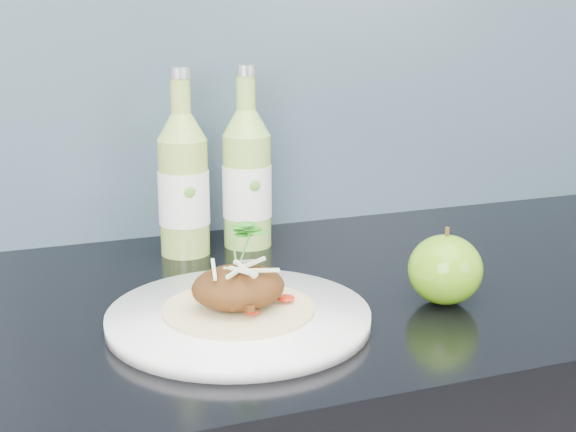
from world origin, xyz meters
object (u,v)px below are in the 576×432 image
(cider_bottle_right, at_px, (247,179))
(cider_bottle_left, at_px, (184,185))
(dinner_plate, at_px, (239,318))
(green_apple, at_px, (445,270))

(cider_bottle_right, bearing_deg, cider_bottle_left, 171.04)
(cider_bottle_right, bearing_deg, dinner_plate, -122.97)
(green_apple, distance_m, cider_bottle_right, 0.34)
(green_apple, bearing_deg, dinner_plate, 174.93)
(cider_bottle_left, height_order, cider_bottle_right, same)
(dinner_plate, height_order, green_apple, green_apple)
(green_apple, relative_size, cider_bottle_left, 0.44)
(green_apple, height_order, cider_bottle_left, cider_bottle_left)
(dinner_plate, height_order, cider_bottle_right, cider_bottle_right)
(cider_bottle_left, bearing_deg, dinner_plate, -100.24)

